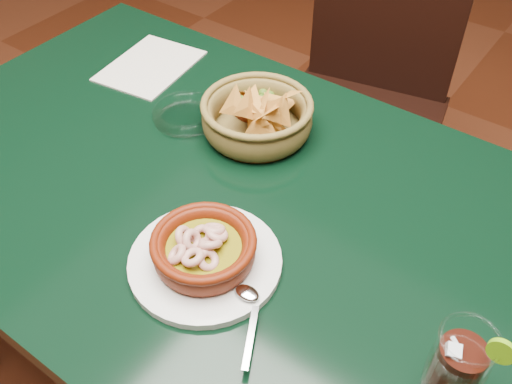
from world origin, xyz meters
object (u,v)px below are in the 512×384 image
Objects in this scene: dining_chair at (365,98)px; chip_basket at (257,116)px; dining_table at (203,216)px; cola_drink at (455,371)px; shrimp_plate at (204,252)px.

dining_chair reaches higher than chip_basket.
cola_drink is (0.51, -0.14, 0.17)m from dining_table.
dining_chair reaches higher than dining_table.
shrimp_plate is at bearing -47.12° from dining_table.
cola_drink is at bearing -14.88° from dining_table.
chip_basket is at bearing -88.11° from dining_chair.
chip_basket reaches higher than shrimp_plate.
shrimp_plate is (0.14, -0.85, 0.26)m from dining_chair.
chip_basket is at bearing 111.93° from shrimp_plate.
shrimp_plate is at bearing -80.52° from dining_chair.
chip_basket is 0.59m from cola_drink.
dining_table is at bearing 132.88° from shrimp_plate.
dining_chair is 3.32× the size of shrimp_plate.
shrimp_plate is at bearing -178.79° from cola_drink.
chip_basket is (0.02, -0.54, 0.27)m from dining_chair.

